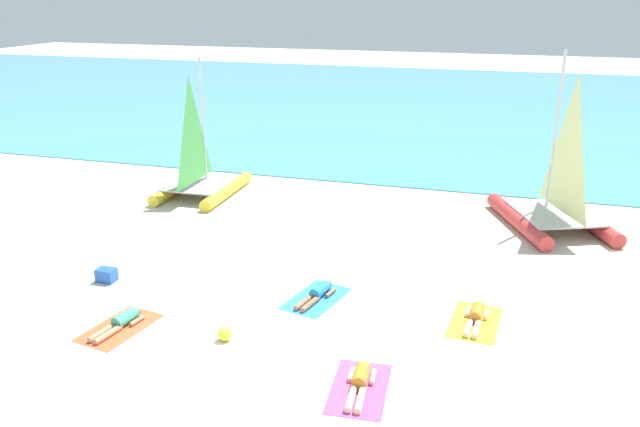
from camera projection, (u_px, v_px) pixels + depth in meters
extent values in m
plane|color=beige|center=(353.00, 208.00, 22.96)|extent=(120.00, 120.00, 0.00)
cube|color=#4C9EB7|center=(434.00, 103.00, 43.67)|extent=(120.00, 40.00, 0.05)
cylinder|color=yellow|center=(178.00, 186.00, 24.71)|extent=(0.51, 3.92, 0.45)
cylinder|color=yellow|center=(227.00, 191.00, 24.19)|extent=(0.51, 3.92, 0.45)
cube|color=silver|center=(200.00, 183.00, 24.20)|extent=(2.09, 2.54, 0.06)
cylinder|color=silver|center=(203.00, 121.00, 23.94)|extent=(0.09, 0.09, 4.66)
pyramid|color=#4CA54C|center=(192.00, 129.00, 23.15)|extent=(0.09, 2.05, 3.91)
cylinder|color=#CC3838|center=(518.00, 220.00, 21.01)|extent=(2.16, 4.20, 0.50)
cylinder|color=#CC3838|center=(583.00, 218.00, 21.25)|extent=(2.16, 4.20, 0.50)
cube|color=silver|center=(555.00, 213.00, 20.85)|extent=(3.19, 3.45, 0.06)
cylinder|color=silver|center=(556.00, 132.00, 20.58)|extent=(0.10, 0.10, 5.18)
pyramid|color=#EAEA99|center=(570.00, 144.00, 19.67)|extent=(0.95, 2.12, 4.35)
cube|color=#EA5933|center=(120.00, 328.00, 14.85)|extent=(1.42, 2.06, 0.01)
cylinder|color=#3FB28C|center=(125.00, 318.00, 14.97)|extent=(0.40, 0.66, 0.30)
sphere|color=tan|center=(137.00, 310.00, 15.31)|extent=(0.22, 0.22, 0.22)
cylinder|color=tan|center=(102.00, 333.00, 14.49)|extent=(0.27, 0.79, 0.14)
cylinder|color=tan|center=(108.00, 334.00, 14.41)|extent=(0.27, 0.79, 0.14)
cylinder|color=tan|center=(123.00, 316.00, 15.22)|extent=(0.18, 0.46, 0.10)
cylinder|color=tan|center=(137.00, 320.00, 15.04)|extent=(0.18, 0.46, 0.10)
cube|color=#338CD8|center=(316.00, 299.00, 16.24)|extent=(1.50, 2.10, 0.01)
cylinder|color=#268CCC|center=(320.00, 290.00, 16.35)|extent=(0.43, 0.67, 0.30)
sphere|color=#8C6647|center=(328.00, 284.00, 16.68)|extent=(0.22, 0.22, 0.22)
cylinder|color=#8C6647|center=(304.00, 302.00, 15.89)|extent=(0.31, 0.79, 0.14)
cylinder|color=#8C6647|center=(310.00, 304.00, 15.80)|extent=(0.31, 0.79, 0.14)
cylinder|color=#8C6647|center=(316.00, 289.00, 16.61)|extent=(0.20, 0.46, 0.10)
cylinder|color=#8C6647|center=(331.00, 293.00, 16.40)|extent=(0.20, 0.46, 0.10)
cube|color=#D84C99|center=(359.00, 388.00, 12.59)|extent=(1.24, 1.98, 0.01)
cylinder|color=orange|center=(361.00, 376.00, 12.72)|extent=(0.35, 0.64, 0.30)
sphere|color=beige|center=(364.00, 365.00, 13.10)|extent=(0.22, 0.22, 0.22)
cylinder|color=beige|center=(351.00, 398.00, 12.17)|extent=(0.20, 0.79, 0.14)
cylinder|color=beige|center=(360.00, 399.00, 12.13)|extent=(0.20, 0.79, 0.14)
cylinder|color=beige|center=(351.00, 374.00, 12.94)|extent=(0.13, 0.46, 0.10)
cylinder|color=beige|center=(373.00, 377.00, 12.85)|extent=(0.13, 0.46, 0.10)
cube|color=yellow|center=(475.00, 322.00, 15.10)|extent=(1.23, 1.97, 0.01)
cylinder|color=orange|center=(477.00, 312.00, 15.23)|extent=(0.34, 0.64, 0.30)
sphere|color=beige|center=(479.00, 305.00, 15.59)|extent=(0.22, 0.22, 0.22)
cylinder|color=beige|center=(468.00, 327.00, 14.71)|extent=(0.19, 0.79, 0.14)
cylinder|color=beige|center=(476.00, 329.00, 14.65)|extent=(0.19, 0.79, 0.14)
cylinder|color=beige|center=(468.00, 311.00, 15.47)|extent=(0.13, 0.46, 0.10)
cylinder|color=beige|center=(486.00, 314.00, 15.32)|extent=(0.13, 0.46, 0.10)
sphere|color=yellow|center=(225.00, 334.00, 14.28)|extent=(0.33, 0.33, 0.33)
cube|color=blue|center=(106.00, 275.00, 17.16)|extent=(0.50, 0.36, 0.36)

